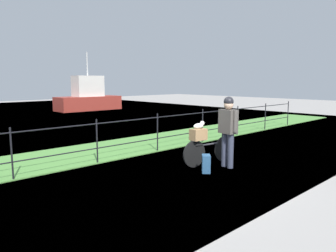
{
  "coord_description": "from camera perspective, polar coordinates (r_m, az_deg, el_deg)",
  "views": [
    {
      "loc": [
        -5.15,
        -4.59,
        2.06
      ],
      "look_at": [
        0.49,
        1.34,
        0.9
      ],
      "focal_mm": 34.7,
      "sensor_mm": 36.0,
      "label": 1
    }
  ],
  "objects": [
    {
      "name": "cyclist_person",
      "position": [
        7.74,
        10.51,
        0.08
      ],
      "size": [
        0.31,
        0.54,
        1.68
      ],
      "color": "#383D51",
      "rests_on": "ground"
    },
    {
      "name": "wooden_crate",
      "position": [
        7.74,
        5.34,
        -1.48
      ],
      "size": [
        0.41,
        0.3,
        0.27
      ],
      "primitive_type": "cube",
      "rotation": [
        0.0,
        0.0,
        -0.14
      ],
      "color": "#A87F51",
      "rests_on": "bicycle_main"
    },
    {
      "name": "ground_plane",
      "position": [
        7.2,
        4.56,
        -8.57
      ],
      "size": [
        60.0,
        60.0,
        0.0
      ],
      "primitive_type": "plane",
      "color": "#9E9993"
    },
    {
      "name": "grass_strip",
      "position": [
        9.79,
        -10.78,
        -4.15
      ],
      "size": [
        27.0,
        2.4,
        0.03
      ],
      "primitive_type": "cube",
      "color": "#569342",
      "rests_on": "ground"
    },
    {
      "name": "backpack_on_paving",
      "position": [
        7.38,
        6.71,
        -6.59
      ],
      "size": [
        0.33,
        0.32,
        0.4
      ],
      "primitive_type": "cube",
      "rotation": [
        0.0,
        0.0,
        3.91
      ],
      "color": "#28517A",
      "rests_on": "ground"
    },
    {
      "name": "moored_boat_mid",
      "position": [
        23.24,
        -13.83,
        4.83
      ],
      "size": [
        4.44,
        1.7,
        3.97
      ],
      "color": "#9E3328",
      "rests_on": "ground"
    },
    {
      "name": "iron_fence",
      "position": [
        8.73,
        -6.77,
        -1.3
      ],
      "size": [
        18.04,
        0.04,
        1.11
      ],
      "color": "black",
      "rests_on": "ground"
    },
    {
      "name": "bicycle_main",
      "position": [
        8.06,
        7.25,
        -4.3
      ],
      "size": [
        1.63,
        0.3,
        0.65
      ],
      "color": "black",
      "rests_on": "ground"
    },
    {
      "name": "terrier_dog",
      "position": [
        7.72,
        5.51,
        0.09
      ],
      "size": [
        0.32,
        0.18,
        0.18
      ],
      "color": "silver",
      "rests_on": "wooden_crate"
    },
    {
      "name": "mooring_bollard",
      "position": [
        11.1,
        10.45,
        -1.6
      ],
      "size": [
        0.2,
        0.2,
        0.45
      ],
      "primitive_type": "cylinder",
      "color": "#38383D",
      "rests_on": "ground"
    },
    {
      "name": "harbor_water",
      "position": [
        18.3,
        -26.93,
        0.71
      ],
      "size": [
        30.0,
        30.0,
        0.0
      ],
      "primitive_type": "plane",
      "color": "#60849E",
      "rests_on": "ground"
    }
  ]
}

